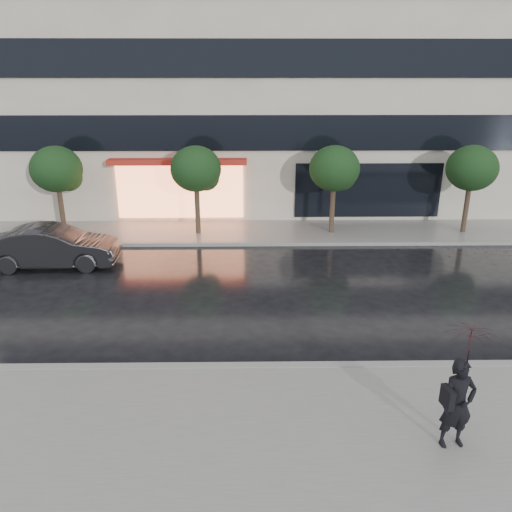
{
  "coord_description": "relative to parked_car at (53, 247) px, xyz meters",
  "views": [
    {
      "loc": [
        -0.69,
        -11.54,
        6.78
      ],
      "look_at": [
        -0.49,
        3.31,
        1.4
      ],
      "focal_mm": 35.0,
      "sensor_mm": 36.0,
      "label": 1
    }
  ],
  "objects": [
    {
      "name": "curb_near",
      "position": [
        8.02,
        -7.13,
        -0.71
      ],
      "size": [
        60.0,
        0.25,
        0.14
      ],
      "primitive_type": "cube",
      "color": "gray",
      "rests_on": "ground"
    },
    {
      "name": "sidewalk_near",
      "position": [
        8.02,
        -9.38,
        -0.72
      ],
      "size": [
        60.0,
        4.5,
        0.12
      ],
      "primitive_type": "cube",
      "color": "slate",
      "rests_on": "ground"
    },
    {
      "name": "tree_mid_west",
      "position": [
        5.08,
        3.9,
        2.14
      ],
      "size": [
        2.2,
        2.2,
        3.99
      ],
      "color": "#33261C",
      "rests_on": "ground"
    },
    {
      "name": "sidewalk_far",
      "position": [
        8.02,
        4.12,
        -0.72
      ],
      "size": [
        60.0,
        3.5,
        0.12
      ],
      "primitive_type": "cube",
      "color": "slate",
      "rests_on": "ground"
    },
    {
      "name": "curb_far",
      "position": [
        8.02,
        2.37,
        -0.71
      ],
      "size": [
        60.0,
        0.25,
        0.14
      ],
      "primitive_type": "cube",
      "color": "gray",
      "rests_on": "ground"
    },
    {
      "name": "tree_far_west",
      "position": [
        -0.92,
        3.9,
        2.14
      ],
      "size": [
        2.2,
        2.2,
        3.99
      ],
      "color": "#33261C",
      "rests_on": "ground"
    },
    {
      "name": "office_building",
      "position": [
        8.02,
        11.84,
        8.22
      ],
      "size": [
        30.0,
        12.76,
        18.0
      ],
      "color": "beige",
      "rests_on": "ground"
    },
    {
      "name": "pedestrian_with_umbrella",
      "position": [
        11.22,
        -9.94,
        0.93
      ],
      "size": [
        1.07,
        1.09,
        2.51
      ],
      "rotation": [
        0.0,
        0.0,
        0.15
      ],
      "color": "black",
      "rests_on": "sidewalk_near"
    },
    {
      "name": "tree_mid_east",
      "position": [
        11.08,
        3.9,
        2.14
      ],
      "size": [
        2.2,
        2.2,
        3.99
      ],
      "color": "#33261C",
      "rests_on": "ground"
    },
    {
      "name": "tree_far_east",
      "position": [
        17.08,
        3.9,
        2.14
      ],
      "size": [
        2.2,
        2.2,
        3.99
      ],
      "color": "#33261C",
      "rests_on": "ground"
    },
    {
      "name": "ground",
      "position": [
        8.02,
        -6.13,
        -0.78
      ],
      "size": [
        120.0,
        120.0,
        0.0
      ],
      "primitive_type": "plane",
      "color": "black",
      "rests_on": "ground"
    },
    {
      "name": "parked_car",
      "position": [
        0.0,
        0.0,
        0.0
      ],
      "size": [
        4.79,
        1.85,
        1.56
      ],
      "primitive_type": "imported",
      "rotation": [
        0.0,
        0.0,
        1.61
      ],
      "color": "black",
      "rests_on": "ground"
    }
  ]
}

